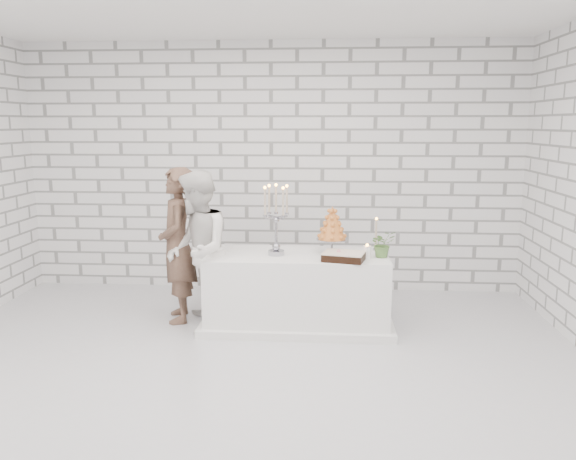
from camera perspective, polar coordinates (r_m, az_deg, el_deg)
The scene contains 12 objects.
ground at distance 4.82m, azimuth -4.63°, elevation -14.27°, with size 6.00×5.00×0.01m, color silver.
wall_back at distance 6.87m, azimuth -1.70°, elevation 6.27°, with size 6.00×0.01×3.00m, color white.
wall_front at distance 2.01m, azimuth -15.96°, elevation -5.10°, with size 6.00×0.01×3.00m, color white.
cake_table at distance 5.73m, azimuth 0.97°, elevation -6.09°, with size 1.80×0.80×0.75m, color white.
groom at distance 5.91m, azimuth -11.13°, elevation -1.52°, with size 0.58×0.38×1.60m, color brown.
bride at distance 5.63m, azimuth -9.18°, elevation -2.12°, with size 0.77×0.60×1.59m, color white.
candelabra at distance 5.52m, azimuth -1.21°, elevation 1.06°, with size 0.29×0.29×0.71m, color #96969F, non-canonical shape.
croquembouche at distance 5.63m, azimuth 4.48°, elevation 0.01°, with size 0.31×0.31×0.48m, color #B86329, non-canonical shape.
chocolate_cake at distance 5.38m, azimuth 5.67°, elevation -2.67°, with size 0.38×0.27×0.08m, color black.
pillar_candle at distance 5.50m, azimuth 8.01°, elevation -2.22°, with size 0.08×0.08×0.12m, color white.
extra_taper at distance 5.83m, azimuth 8.91°, elevation -0.51°, with size 0.06×0.06×0.32m, color #C3AE98.
flowers at distance 5.56m, azimuth 9.56°, elevation -1.39°, with size 0.24×0.21×0.26m, color #37612D.
Camera 1 is at (0.68, -4.32, 2.03)m, focal length 35.08 mm.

